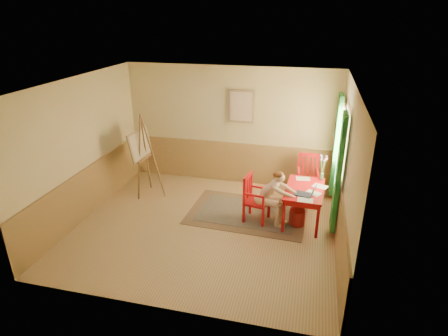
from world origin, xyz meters
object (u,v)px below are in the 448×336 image
(chair_back, at_px, (307,178))
(laptop, at_px, (307,193))
(table, at_px, (304,193))
(easel, at_px, (142,148))
(chair_left, at_px, (255,198))
(figure, at_px, (271,195))

(chair_back, distance_m, laptop, 1.31)
(table, distance_m, easel, 3.65)
(chair_left, height_order, figure, figure)
(chair_left, bearing_deg, laptop, -5.32)
(easel, bearing_deg, chair_left, -12.71)
(table, bearing_deg, chair_back, 88.05)
(chair_left, distance_m, chair_back, 1.55)
(table, xyz_separation_m, laptop, (0.04, -0.29, 0.14))
(table, height_order, laptop, laptop)
(easel, bearing_deg, figure, -12.27)
(figure, xyz_separation_m, laptop, (0.66, -0.04, 0.14))
(easel, bearing_deg, table, -6.26)
(table, relative_size, chair_back, 1.20)
(laptop, bearing_deg, chair_back, 90.33)
(table, relative_size, easel, 0.65)
(chair_left, relative_size, figure, 0.86)
(chair_left, distance_m, laptop, 1.03)
(table, relative_size, figure, 1.09)
(chair_back, height_order, laptop, chair_back)
(figure, height_order, laptop, figure)
(figure, bearing_deg, easel, 167.73)
(laptop, distance_m, easel, 3.72)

